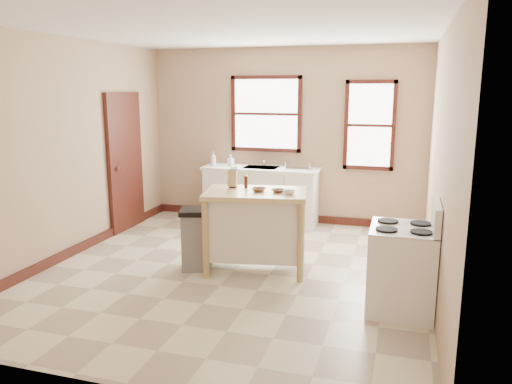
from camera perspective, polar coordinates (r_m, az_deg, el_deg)
floor at (r=6.09m, az=-2.52°, el=-8.99°), size 5.00×5.00×0.00m
ceiling at (r=5.73m, az=-2.79°, el=18.17°), size 5.00×5.00×0.00m
wall_back at (r=8.13m, az=3.23°, el=6.41°), size 4.50×0.04×2.80m
wall_left at (r=6.83m, az=-20.82°, el=4.63°), size 0.04×5.00×2.80m
wall_right at (r=5.44m, az=20.36°, el=3.00°), size 0.04×5.00×2.80m
window_main at (r=8.16m, az=1.16°, el=8.91°), size 1.17×0.06×1.22m
window_side at (r=7.89m, az=12.87°, el=7.43°), size 0.77×0.06×1.37m
door_left at (r=7.91m, az=-14.71°, el=3.34°), size 0.06×0.90×2.10m
baseboard_back at (r=8.34m, az=3.08°, el=-2.82°), size 4.50×0.04×0.12m
baseboard_left at (r=7.09m, az=-19.83°, el=-6.18°), size 0.04×5.00×0.12m
sink_counter at (r=8.07m, az=0.58°, el=-0.38°), size 1.86×0.62×0.92m
faucet at (r=8.14m, az=0.95°, el=3.80°), size 0.03×0.03×0.22m
soap_bottle_a at (r=8.14m, az=-4.91°, el=3.81°), size 0.12×0.12×0.23m
soap_bottle_b at (r=8.13m, az=-2.90°, el=3.64°), size 0.10×0.10×0.18m
dish_rack at (r=7.85m, az=4.98°, el=3.03°), size 0.47×0.41×0.10m
kitchen_island at (r=5.98m, az=-0.03°, el=-4.47°), size 1.30×0.96×0.97m
knife_block at (r=6.08m, az=-2.68°, el=1.46°), size 0.11×0.11×0.20m
pepper_grinder at (r=6.05m, az=-1.16°, el=1.17°), size 0.06×0.06×0.15m
bowl_a at (r=5.85m, az=0.32°, el=0.26°), size 0.19×0.19×0.04m
bowl_b at (r=5.81m, az=2.56°, el=0.14°), size 0.21×0.21×0.04m
bowl_c at (r=5.71m, az=3.80°, el=-0.03°), size 0.16×0.16×0.05m
trash_bin at (r=6.07m, az=-6.76°, el=-5.41°), size 0.46×0.42×0.75m
gas_stove at (r=5.10m, az=16.37°, el=-7.03°), size 0.69×0.69×1.12m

